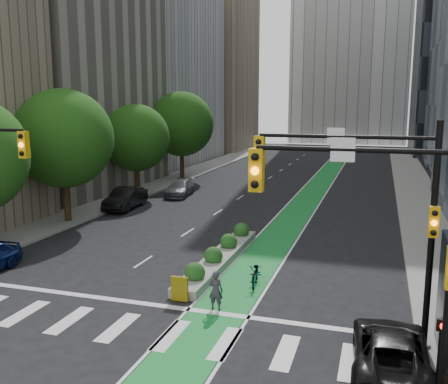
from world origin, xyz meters
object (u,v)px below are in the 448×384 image
Objects in this scene: bicycle at (256,273)px; parked_car_left_mid at (125,198)px; median_planter at (220,255)px; parked_car_left_far at (180,188)px; cyclist at (216,290)px; parked_car_right at (391,350)px.

parked_car_left_mid is at bearing 128.42° from bicycle.
parked_car_left_far is (-8.82, 16.13, 0.28)m from median_planter.
median_planter is 2.29× the size of parked_car_left_far.
parked_car_left_far is at bearing 118.67° from median_planter.
parked_car_left_mid is (-10.70, 10.05, 0.42)m from median_planter.
parked_car_left_far is (-11.25, 18.57, 0.14)m from bicycle.
cyclist is (-0.82, -3.09, 0.26)m from bicycle.
parked_car_left_mid is at bearing -46.19° from parked_car_right.
median_planter reaches higher than bicycle.
parked_car_right is at bearing 156.93° from cyclist.
parked_car_left_mid is at bearing -51.95° from cyclist.
parked_car_left_far is 29.54m from parked_car_right.
parked_car_left_mid is 1.01× the size of parked_car_right.
parked_car_left_mid reaches higher than bicycle.
parked_car_right reaches higher than bicycle.
parked_car_right is (16.77, -24.32, 0.01)m from parked_car_left_far.
parked_car_left_far is (1.88, 6.08, -0.14)m from parked_car_left_mid.
median_planter is 11.41m from parked_car_right.
median_planter is at bearing 126.90° from bicycle.
median_planter is 18.39m from parked_car_left_far.
parked_car_right is (7.95, -8.19, 0.29)m from median_planter.
bicycle is 7.97m from parked_car_right.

